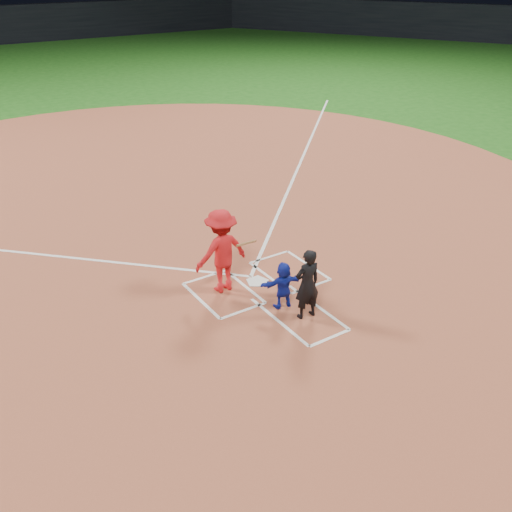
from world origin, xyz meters
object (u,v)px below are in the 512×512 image
home_plate (257,281)px  catcher (283,285)px  umpire (307,284)px  batter_at_plate (221,251)px

home_plate → catcher: 1.36m
catcher → umpire: bearing=117.5°
umpire → batter_at_plate: 2.27m
catcher → umpire: umpire is taller
batter_at_plate → home_plate: bearing=-11.4°
home_plate → umpire: 2.04m
home_plate → batter_at_plate: size_ratio=0.29×
home_plate → umpire: umpire is taller
umpire → home_plate: bearing=-83.0°
batter_at_plate → umpire: bearing=-64.7°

